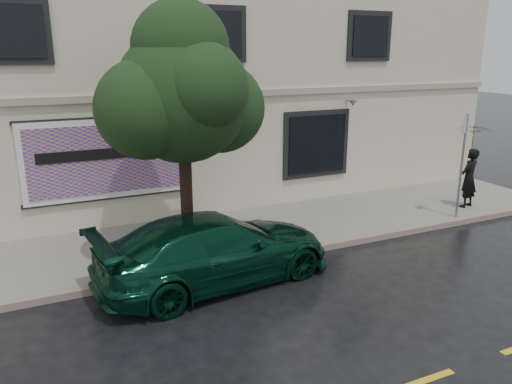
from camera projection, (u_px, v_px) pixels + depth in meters
name	position (u px, v px, depth m)	size (l,w,h in m)	color
ground	(306.00, 285.00, 10.54)	(90.00, 90.00, 0.00)	black
sidewalk	(245.00, 233.00, 13.36)	(20.00, 3.50, 0.15)	gray
curb	(274.00, 256.00, 11.83)	(20.00, 0.18, 0.16)	slate
road_marking	(425.00, 380.00, 7.48)	(19.00, 0.12, 0.01)	gold
building	(179.00, 88.00, 17.43)	(20.00, 8.12, 7.00)	beige
billboard	(106.00, 159.00, 12.98)	(4.30, 0.16, 2.20)	white
car	(216.00, 249.00, 10.51)	(2.25, 5.10, 1.49)	#083321
pedestrian	(469.00, 178.00, 15.08)	(0.66, 0.43, 1.81)	black
umbrella	(474.00, 135.00, 14.72)	(1.11, 1.11, 0.82)	black
street_tree	(183.00, 97.00, 10.70)	(2.89, 2.89, 5.12)	black
sign_pole	(463.00, 157.00, 13.91)	(0.35, 0.15, 2.96)	gray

